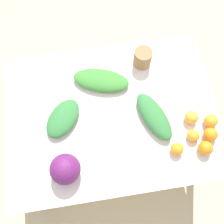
{
  "coord_description": "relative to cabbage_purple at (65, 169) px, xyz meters",
  "views": [
    {
      "loc": [
        0.09,
        0.54,
        2.15
      ],
      "look_at": [
        0.0,
        0.0,
        0.73
      ],
      "focal_mm": 40.0,
      "sensor_mm": 36.0,
      "label": 1
    }
  ],
  "objects": [
    {
      "name": "cabbage_purple",
      "position": [
        0.0,
        0.0,
        0.0
      ],
      "size": [
        0.17,
        0.17,
        0.17
      ],
      "primitive_type": "sphere",
      "color": "#601E5B",
      "rests_on": "dining_table"
    },
    {
      "name": "orange_5",
      "position": [
        -0.85,
        -0.07,
        -0.04
      ],
      "size": [
        0.08,
        0.08,
        0.08
      ],
      "primitive_type": "sphere",
      "color": "orange",
      "rests_on": "dining_table"
    },
    {
      "name": "orange_1",
      "position": [
        -0.88,
        -0.16,
        -0.04
      ],
      "size": [
        0.08,
        0.08,
        0.08
      ],
      "primitive_type": "sphere",
      "color": "orange",
      "rests_on": "dining_table"
    },
    {
      "name": "dining_table",
      "position": [
        -0.3,
        -0.31,
        -0.17
      ],
      "size": [
        1.31,
        0.99,
        0.71
      ],
      "color": "silver",
      "rests_on": "ground_plane"
    },
    {
      "name": "ground_plane",
      "position": [
        -0.3,
        -0.31,
        -0.79
      ],
      "size": [
        8.0,
        8.0,
        0.0
      ],
      "primitive_type": "plane",
      "color": "#C6B289"
    },
    {
      "name": "greens_bunch_dandelion",
      "position": [
        -0.27,
        -0.53,
        -0.05
      ],
      "size": [
        0.39,
        0.26,
        0.07
      ],
      "primitive_type": "ellipsoid",
      "rotation": [
        0.0,
        0.0,
        5.97
      ],
      "color": "#3D8433",
      "rests_on": "dining_table"
    },
    {
      "name": "orange_2",
      "position": [
        -0.64,
        -0.02,
        -0.05
      ],
      "size": [
        0.07,
        0.07,
        0.07
      ],
      "primitive_type": "sphere",
      "color": "orange",
      "rests_on": "dining_table"
    },
    {
      "name": "orange_0",
      "position": [
        -0.75,
        -0.08,
        -0.05
      ],
      "size": [
        0.07,
        0.07,
        0.07
      ],
      "primitive_type": "sphere",
      "color": "orange",
      "rests_on": "dining_table"
    },
    {
      "name": "orange_4",
      "position": [
        -0.8,
        -0.0,
        -0.04
      ],
      "size": [
        0.08,
        0.08,
        0.08
      ],
      "primitive_type": "sphere",
      "color": "orange",
      "rests_on": "dining_table"
    },
    {
      "name": "greens_bunch_chard",
      "position": [
        -0.01,
        -0.31,
        -0.05
      ],
      "size": [
        0.29,
        0.31,
        0.07
      ],
      "primitive_type": "ellipsoid",
      "rotation": [
        0.0,
        0.0,
        4.07
      ],
      "color": "#337538",
      "rests_on": "dining_table"
    },
    {
      "name": "paper_bag",
      "position": [
        -0.56,
        -0.64,
        -0.02
      ],
      "size": [
        0.12,
        0.12,
        0.12
      ],
      "primitive_type": "cylinder",
      "color": "#997047",
      "rests_on": "dining_table"
    },
    {
      "name": "greens_bunch_kale",
      "position": [
        -0.55,
        -0.24,
        -0.04
      ],
      "size": [
        0.24,
        0.36,
        0.08
      ],
      "primitive_type": "ellipsoid",
      "rotation": [
        0.0,
        0.0,
        1.92
      ],
      "color": "#337538",
      "rests_on": "dining_table"
    },
    {
      "name": "orange_3",
      "position": [
        -0.77,
        -0.2,
        -0.04
      ],
      "size": [
        0.08,
        0.08,
        0.08
      ],
      "primitive_type": "sphere",
      "color": "#F9A833",
      "rests_on": "dining_table"
    }
  ]
}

